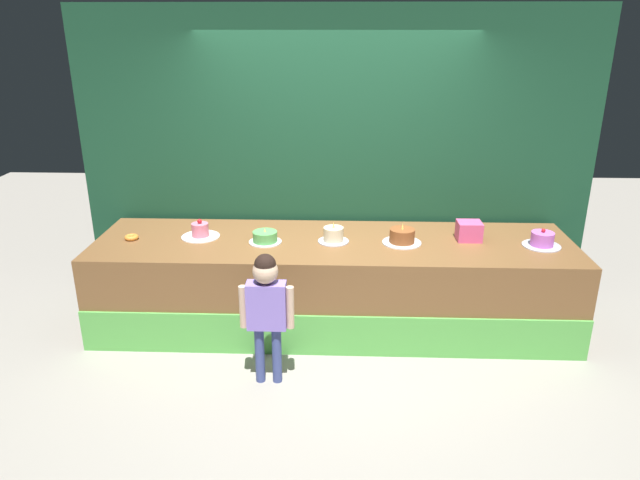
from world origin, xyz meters
name	(u,v)px	position (x,y,z in m)	size (l,w,h in m)	color
ground_plane	(332,354)	(0.00, 0.00, 0.00)	(12.00, 12.00, 0.00)	gray
stage_platform	(333,283)	(0.00, 0.54, 0.40)	(4.12, 1.11, 0.79)	brown
curtain_backdrop	(335,160)	(0.00, 1.19, 1.36)	(4.75, 0.08, 2.72)	#19472D
child_figure	(266,302)	(-0.47, -0.39, 0.67)	(0.40, 0.18, 1.04)	#3F4C8C
pink_box	(469,231)	(1.17, 0.62, 0.88)	(0.20, 0.18, 0.16)	#E6538F
donut	(132,237)	(-1.75, 0.51, 0.81)	(0.12, 0.12, 0.04)	orange
cake_far_left	(200,232)	(-1.17, 0.59, 0.84)	(0.33, 0.33, 0.17)	white
cake_left	(265,237)	(-0.58, 0.48, 0.84)	(0.28, 0.28, 0.13)	silver
cake_center	(333,235)	(0.00, 0.52, 0.85)	(0.27, 0.27, 0.18)	silver
cake_right	(402,237)	(0.58, 0.51, 0.85)	(0.33, 0.33, 0.18)	silver
cake_far_right	(542,240)	(1.75, 0.48, 0.85)	(0.32, 0.32, 0.16)	silver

